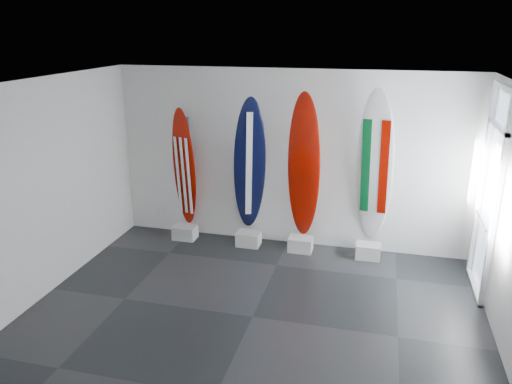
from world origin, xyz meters
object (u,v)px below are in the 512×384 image
(surfboard_swiss, at_px, (304,166))
(surfboard_usa, at_px, (184,168))
(surfboard_navy, at_px, (250,165))
(surfboard_italy, at_px, (375,168))

(surfboard_swiss, bearing_deg, surfboard_usa, -170.55)
(surfboard_usa, relative_size, surfboard_swiss, 0.86)
(surfboard_navy, distance_m, surfboard_swiss, 0.92)
(surfboard_italy, bearing_deg, surfboard_navy, -172.38)
(surfboard_usa, relative_size, surfboard_navy, 0.89)
(surfboard_usa, relative_size, surfboard_italy, 0.82)
(surfboard_usa, xyz_separation_m, surfboard_swiss, (2.09, 0.00, 0.17))
(surfboard_navy, height_order, surfboard_italy, surfboard_italy)
(surfboard_navy, bearing_deg, surfboard_italy, -21.38)
(surfboard_swiss, bearing_deg, surfboard_italy, 9.45)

